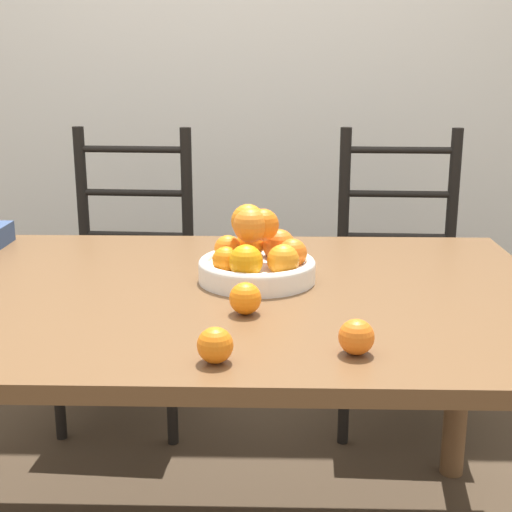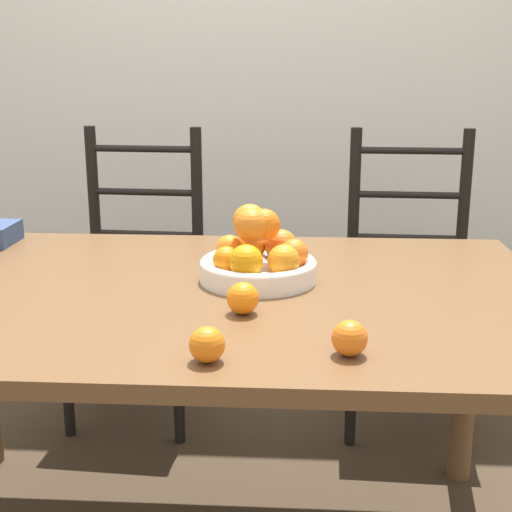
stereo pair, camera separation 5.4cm
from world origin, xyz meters
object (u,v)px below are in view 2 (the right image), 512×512
Objects in this scene: fruit_bowl at (259,257)px; chair_right at (408,289)px; orange_loose_2 at (243,298)px; orange_loose_1 at (207,345)px; chair_left at (138,284)px; orange_loose_0 at (350,338)px.

chair_right is at bearing 58.03° from fruit_bowl.
fruit_bowl reaches higher than orange_loose_2.
orange_loose_1 is 0.06× the size of chair_left.
chair_left is (-0.45, 0.98, -0.28)m from orange_loose_2.
chair_right is (0.53, 1.23, -0.28)m from orange_loose_1.
orange_loose_0 is at bearing -45.04° from orange_loose_2.
orange_loose_1 is 1.37m from chair_right.
orange_loose_0 is 0.29m from orange_loose_2.
chair_right reaches higher than orange_loose_2.
chair_right is (0.47, 0.75, -0.31)m from fruit_bowl.
fruit_bowl is at bearing -54.67° from chair_left.
orange_loose_0 and orange_loose_1 have the same top height.
chair_right is (0.94, 0.00, 0.00)m from chair_left.
orange_loose_2 is at bearing -62.01° from chair_left.
orange_loose_2 is 0.07× the size of chair_left.
fruit_bowl is 0.27× the size of chair_right.
orange_loose_1 is (-0.24, -0.04, -0.00)m from orange_loose_0.
fruit_bowl is 0.23m from orange_loose_2.
orange_loose_2 is at bearing 134.96° from orange_loose_0.
orange_loose_2 is (-0.02, -0.23, -0.02)m from fruit_bowl.
chair_left is (-0.65, 1.19, -0.28)m from orange_loose_0.
orange_loose_2 reaches higher than orange_loose_0.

